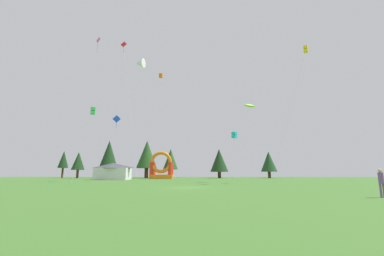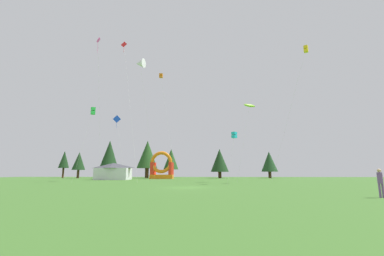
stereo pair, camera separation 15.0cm
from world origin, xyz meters
The scene contains 20 objects.
ground_plane centered at (0.00, 0.00, 0.00)m, with size 120.00×120.00×0.00m, color #3D6B28.
kite_cyan_box centered at (5.78, 7.27, 6.33)m, with size 1.55×1.55×6.74m.
kite_orange_box centered at (-7.15, 26.08, 21.96)m, with size 3.82×0.72×22.46m.
kite_pink_diamond centered at (-15.81, 13.13, 22.88)m, with size 2.04×9.12×23.79m.
kite_red_diamond centered at (-14.06, 21.71, 26.65)m, with size 6.28×8.53×27.52m.
kite_yellow_box centered at (17.84, 11.79, 20.41)m, with size 5.88×3.85×21.03m.
kite_lime_parafoil centered at (9.32, 14.62, 12.21)m, with size 3.73×2.27×12.61m.
kite_white_delta centered at (-9.84, 18.18, 21.40)m, with size 2.89×9.33×22.30m.
kite_blue_diamond centered at (-14.51, 20.81, 11.29)m, with size 3.17×1.86×11.89m.
kite_green_box centered at (-16.52, 14.66, 11.55)m, with size 2.49×1.72×12.16m.
person_far_side centered at (12.36, -9.90, 1.03)m, with size 0.36×0.36×1.73m.
inflatable_red_slide centered at (-7.97, 34.84, 2.30)m, with size 5.32×3.51×6.40m.
festival_tent centered at (-16.88, 27.19, 1.72)m, with size 6.65×4.45×3.44m.
tree_row_0 centered at (-35.78, 42.40, 4.90)m, with size 2.71×2.71×7.26m.
tree_row_1 centered at (-30.57, 40.09, 4.39)m, with size 3.31×3.31×6.75m.
tree_row_2 centered at (-23.53, 42.69, 6.22)m, with size 4.96×4.96×10.08m.
tree_row_3 centered at (-13.35, 43.58, 6.30)m, with size 5.56×5.56×10.09m.
tree_row_4 centered at (-7.06, 45.61, 5.08)m, with size 4.15×4.15×7.97m.
tree_row_5 centered at (6.25, 42.82, 4.61)m, with size 4.77×4.77×7.67m.
tree_row_6 centered at (19.68, 44.15, 4.33)m, with size 4.32×4.32×7.06m.
Camera 1 is at (1.34, -26.29, 1.52)m, focal length 24.06 mm.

